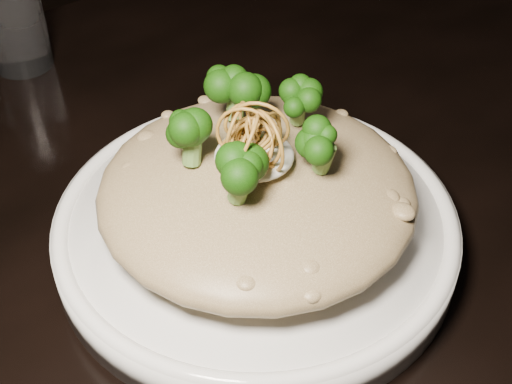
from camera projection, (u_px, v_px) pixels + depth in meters
table at (267, 241)px, 0.68m from camera, size 1.10×0.80×0.75m
plate at (256, 230)px, 0.55m from camera, size 0.31×0.31×0.03m
risotto at (257, 190)px, 0.52m from camera, size 0.23×0.23×0.05m
broccoli at (258, 132)px, 0.49m from camera, size 0.13×0.13×0.05m
cheese at (254, 156)px, 0.50m from camera, size 0.06×0.06×0.02m
shallots at (251, 122)px, 0.48m from camera, size 0.06×0.06×0.04m
drinking_glass at (14, 19)px, 0.72m from camera, size 0.07×0.07×0.11m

